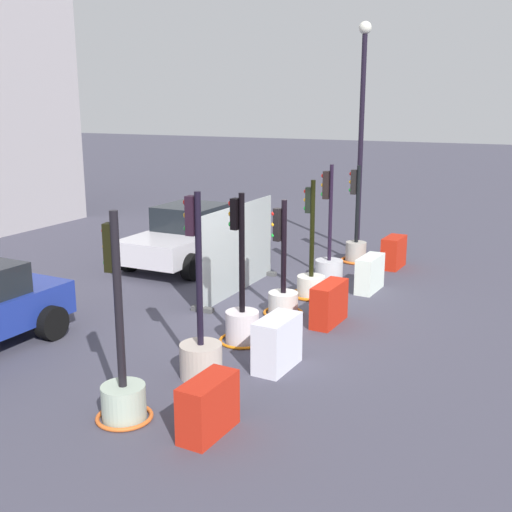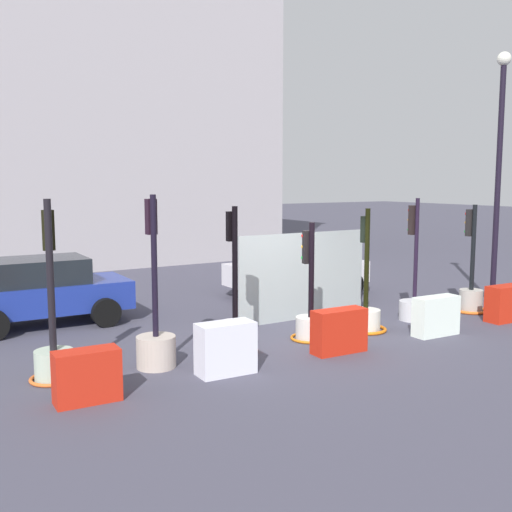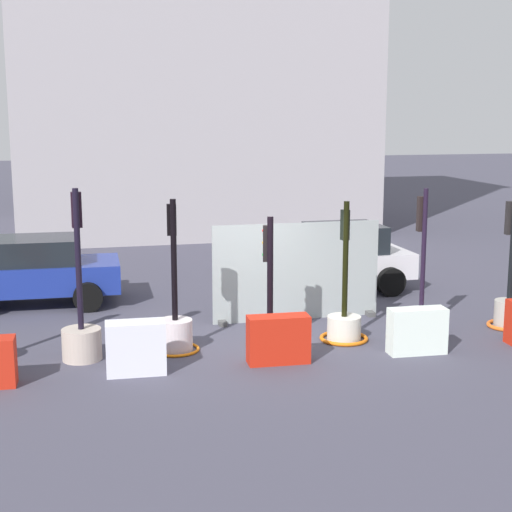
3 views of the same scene
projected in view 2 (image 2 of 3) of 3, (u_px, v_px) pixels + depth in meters
ground_plane at (306, 339)px, 12.69m from camera, size 120.00×120.00×0.00m
traffic_light_0 at (53, 349)px, 10.02m from camera, size 0.82×0.82×3.02m
traffic_light_1 at (156, 337)px, 10.71m from camera, size 0.70×0.70×3.07m
traffic_light_2 at (235, 327)px, 11.71m from camera, size 0.89×0.89×2.82m
traffic_light_3 at (310, 319)px, 12.61m from camera, size 0.86×0.86×2.46m
traffic_light_4 at (365, 313)px, 13.34m from camera, size 0.94×0.94×2.71m
traffic_light_5 at (414, 299)px, 14.37m from camera, size 0.71×0.71×2.89m
traffic_light_6 at (471, 292)px, 15.26m from camera, size 0.85×0.85×2.71m
construction_barrier_0 at (87, 376)px, 9.04m from camera, size 0.98×0.47×0.80m
construction_barrier_1 at (226, 348)px, 10.36m from camera, size 1.01×0.52×0.90m
construction_barrier_2 at (339, 331)px, 11.64m from camera, size 1.11×0.45×0.85m
construction_barrier_3 at (436, 316)px, 12.93m from camera, size 1.07×0.43×0.85m
construction_barrier_4 at (505, 303)px, 14.24m from camera, size 0.98×0.49×0.85m
car_white_van at (300, 267)px, 17.46m from camera, size 3.94×2.24×1.62m
car_blue_estate at (42, 291)px, 13.86m from camera, size 3.89×2.21×1.55m
building_main_facade at (105, 54)px, 25.27m from camera, size 12.99×8.49×17.05m
street_lamp_post at (499, 155)px, 15.89m from camera, size 0.36×0.36×6.60m
site_fence_panel at (304, 278)px, 14.44m from camera, size 3.63×0.50×2.08m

